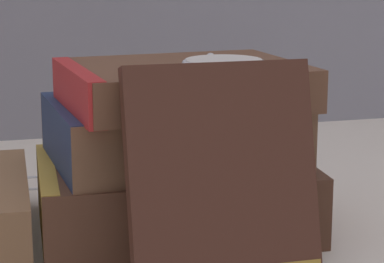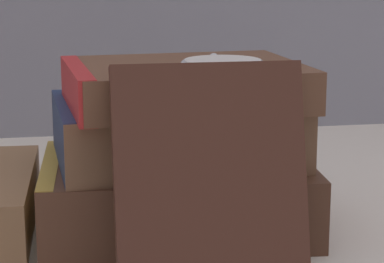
{
  "view_description": "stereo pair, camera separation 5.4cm",
  "coord_description": "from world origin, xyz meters",
  "px_view_note": "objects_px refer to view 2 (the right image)",
  "views": [
    {
      "loc": [
        -0.14,
        -0.52,
        0.21
      ],
      "look_at": [
        0.0,
        0.01,
        0.08
      ],
      "focal_mm": 75.0,
      "sensor_mm": 36.0,
      "label": 1
    },
    {
      "loc": [
        -0.09,
        -0.54,
        0.21
      ],
      "look_at": [
        0.0,
        0.01,
        0.08
      ],
      "focal_mm": 75.0,
      "sensor_mm": 36.0,
      "label": 2
    }
  ],
  "objects_px": {
    "book_flat_middle": "(168,130)",
    "book_flat_top": "(175,85)",
    "pocket_watch": "(222,63)",
    "reading_glasses": "(80,177)",
    "book_flat_bottom": "(169,194)",
    "book_leaning_front": "(214,183)"
  },
  "relations": [
    {
      "from": "pocket_watch",
      "to": "reading_glasses",
      "type": "xyz_separation_m",
      "value": [
        -0.09,
        0.18,
        -0.13
      ]
    },
    {
      "from": "book_flat_middle",
      "to": "reading_glasses",
      "type": "relative_size",
      "value": 1.87
    },
    {
      "from": "book_flat_bottom",
      "to": "reading_glasses",
      "type": "relative_size",
      "value": 2.12
    },
    {
      "from": "pocket_watch",
      "to": "book_leaning_front",
      "type": "bearing_deg",
      "value": -104.94
    },
    {
      "from": "book_flat_top",
      "to": "pocket_watch",
      "type": "height_order",
      "value": "pocket_watch"
    },
    {
      "from": "pocket_watch",
      "to": "reading_glasses",
      "type": "distance_m",
      "value": 0.24
    },
    {
      "from": "pocket_watch",
      "to": "book_flat_bottom",
      "type": "bearing_deg",
      "value": 133.8
    },
    {
      "from": "book_flat_bottom",
      "to": "pocket_watch",
      "type": "relative_size",
      "value": 3.35
    },
    {
      "from": "book_flat_top",
      "to": "book_flat_middle",
      "type": "bearing_deg",
      "value": 96.99
    },
    {
      "from": "pocket_watch",
      "to": "book_flat_top",
      "type": "bearing_deg",
      "value": 142.89
    },
    {
      "from": "book_leaning_front",
      "to": "pocket_watch",
      "type": "distance_m",
      "value": 0.1
    },
    {
      "from": "book_leaning_front",
      "to": "reading_glasses",
      "type": "distance_m",
      "value": 0.27
    },
    {
      "from": "book_leaning_front",
      "to": "book_flat_middle",
      "type": "bearing_deg",
      "value": 97.19
    },
    {
      "from": "book_flat_bottom",
      "to": "reading_glasses",
      "type": "bearing_deg",
      "value": 116.6
    },
    {
      "from": "book_flat_middle",
      "to": "book_leaning_front",
      "type": "distance_m",
      "value": 0.11
    },
    {
      "from": "book_flat_middle",
      "to": "book_flat_top",
      "type": "bearing_deg",
      "value": -81.94
    },
    {
      "from": "book_flat_bottom",
      "to": "book_leaning_front",
      "type": "bearing_deg",
      "value": -79.11
    },
    {
      "from": "book_flat_bottom",
      "to": "reading_glasses",
      "type": "height_order",
      "value": "book_flat_bottom"
    },
    {
      "from": "book_leaning_front",
      "to": "pocket_watch",
      "type": "height_order",
      "value": "book_leaning_front"
    },
    {
      "from": "book_flat_middle",
      "to": "book_leaning_front",
      "type": "relative_size",
      "value": 1.31
    },
    {
      "from": "pocket_watch",
      "to": "book_flat_middle",
      "type": "bearing_deg",
      "value": 130.24
    },
    {
      "from": "book_flat_bottom",
      "to": "pocket_watch",
      "type": "bearing_deg",
      "value": -43.0
    }
  ]
}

